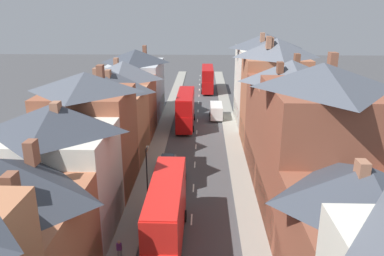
{
  "coord_description": "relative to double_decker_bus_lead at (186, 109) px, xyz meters",
  "views": [
    {
      "loc": [
        0.94,
        -16.79,
        17.85
      ],
      "look_at": [
        -0.49,
        28.93,
        2.97
      ],
      "focal_mm": 35.0,
      "sensor_mm": 36.0,
      "label": 1
    }
  ],
  "objects": [
    {
      "name": "street_lamp",
      "position": [
        -2.44,
        -24.12,
        0.43
      ],
      "size": [
        0.2,
        1.12,
        5.5
      ],
      "color": "black",
      "rests_on": "ground"
    },
    {
      "name": "pavement_right",
      "position": [
        6.91,
        -1.07,
        -2.75
      ],
      "size": [
        2.2,
        104.0,
        0.14
      ],
      "primitive_type": "cube",
      "color": "gray",
      "rests_on": "ground"
    },
    {
      "name": "delivery_van",
      "position": [
        4.91,
        4.35,
        -1.48
      ],
      "size": [
        2.2,
        5.2,
        2.41
      ],
      "color": "silver",
      "rests_on": "ground"
    },
    {
      "name": "terrace_row_left",
      "position": [
        -8.38,
        -19.95,
        2.8
      ],
      "size": [
        8.0,
        61.95,
        12.51
      ],
      "color": "#B2704C",
      "rests_on": "ground"
    },
    {
      "name": "car_near_blue",
      "position": [
        0.01,
        -20.35,
        -1.98
      ],
      "size": [
        1.9,
        3.84,
        1.67
      ],
      "color": "silver",
      "rests_on": "ground"
    },
    {
      "name": "double_decker_bus_mid_street",
      "position": [
        0.0,
        -30.65,
        0.0
      ],
      "size": [
        2.74,
        10.8,
        5.3
      ],
      "color": "red",
      "rests_on": "ground"
    },
    {
      "name": "pavement_left",
      "position": [
        -3.29,
        -1.07,
        -2.75
      ],
      "size": [
        2.2,
        104.0,
        0.14
      ],
      "primitive_type": "cube",
      "color": "gray",
      "rests_on": "ground"
    },
    {
      "name": "centre_line_dashes",
      "position": [
        1.81,
        -3.07,
        -2.81
      ],
      "size": [
        0.14,
        97.8,
        0.01
      ],
      "color": "silver",
      "rests_on": "ground"
    },
    {
      "name": "pedestrian_near_right",
      "position": [
        -3.27,
        -32.9,
        -1.78
      ],
      "size": [
        0.36,
        0.22,
        1.61
      ],
      "color": "gray",
      "rests_on": "pavement_left"
    },
    {
      "name": "double_decker_bus_lead",
      "position": [
        0.0,
        0.0,
        0.0
      ],
      "size": [
        2.74,
        10.8,
        5.3
      ],
      "color": "#B70F0F",
      "rests_on": "ground"
    },
    {
      "name": "terrace_row_right",
      "position": [
        12.0,
        -20.97,
        3.62
      ],
      "size": [
        8.0,
        59.78,
        14.4
      ],
      "color": "beige",
      "rests_on": "ground"
    },
    {
      "name": "double_decker_bus_far_approaching",
      "position": [
        3.6,
        25.64,
        0.0
      ],
      "size": [
        2.74,
        10.8,
        5.3
      ],
      "color": "#B70F0F",
      "rests_on": "ground"
    },
    {
      "name": "car_near_silver",
      "position": [
        -1.29,
        -16.47,
        -2.0
      ],
      "size": [
        1.9,
        3.9,
        1.62
      ],
      "color": "#4C515B",
      "rests_on": "ground"
    }
  ]
}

